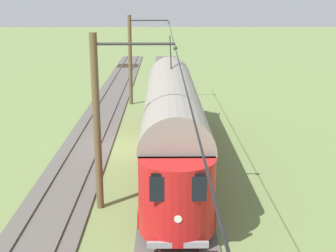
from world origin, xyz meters
The scene contains 8 objects.
ground_plane centered at (0.00, 0.00, 0.00)m, with size 220.00×220.00×0.00m, color olive.
track_streetcar_siding centered at (-2.34, -0.31, 0.05)m, with size 2.80×80.00×0.18m.
track_adjacent_siding centered at (2.34, -0.31, 0.05)m, with size 2.80×80.00×0.18m.
vintage_streetcar centered at (-2.34, 2.04, 2.27)m, with size 2.65×18.20×5.55m.
catenary_pole_foreground centered at (0.49, -10.70, 3.56)m, with size 3.15×0.28×6.77m.
catenary_pole_mid_near centered at (0.49, 7.32, 3.56)m, with size 3.15×0.28×6.77m.
overhead_wire_run centered at (-2.27, 6.51, 6.23)m, with size 2.94×40.03×0.18m.
switch_stand centered at (-3.75, -7.95, 0.70)m, with size 0.50×0.30×1.24m.
Camera 1 is at (-1.89, 23.44, 7.92)m, focal length 47.85 mm.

